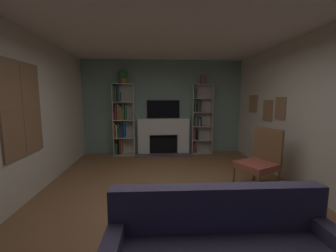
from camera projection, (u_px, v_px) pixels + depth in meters
ground_plane at (174, 207)px, 3.21m from camera, size 7.81×7.81×0.00m
wall_back_accent at (163, 107)px, 6.27m from camera, size 4.74×0.06×2.72m
wall_right_with_art at (327, 116)px, 3.22m from camera, size 0.09×6.63×2.72m
wall_left_with_window at (3, 118)px, 2.88m from camera, size 0.11×6.63×2.72m
ceiling at (175, 14)px, 2.84m from camera, size 4.74×6.63×0.06m
fireplace at (164, 135)px, 6.23m from camera, size 1.59×0.54×1.04m
tv at (163, 109)px, 6.22m from camera, size 0.95×0.06×0.52m
bookshelf_left at (122, 120)px, 6.08m from camera, size 0.60×0.34×2.03m
bookshelf_right at (199, 120)px, 6.26m from camera, size 0.60×0.30×2.03m
potted_plant at (123, 76)px, 5.90m from camera, size 0.28×0.28×0.39m
vase_with_flowers at (203, 79)px, 6.07m from camera, size 0.14×0.14×0.43m
armchair at (260, 160)px, 3.85m from camera, size 0.81×0.78×1.09m
coffee_table at (201, 205)px, 2.58m from camera, size 0.96×0.53×0.40m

